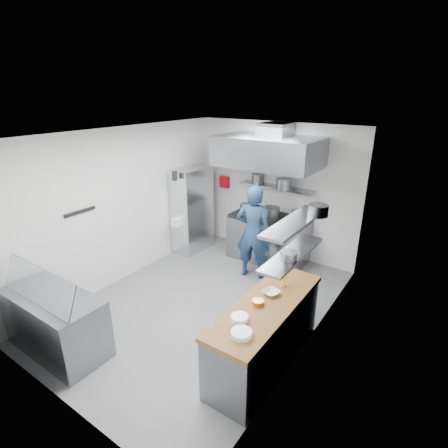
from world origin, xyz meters
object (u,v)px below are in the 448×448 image
Objects in this scene: chef at (253,232)px; wire_rack at (192,210)px; display_case at (56,323)px; gas_range at (268,239)px.

wire_rack is at bearing -25.42° from chef.
chef reaches higher than display_case.
wire_rack is at bearing 98.67° from display_case.
gas_range reaches higher than display_case.
wire_rack is at bearing -162.82° from gas_range.
wire_rack reaches higher than chef.
display_case is (0.55, -3.60, -0.50)m from wire_rack.
display_case is (-1.08, -4.10, -0.03)m from gas_range.
gas_range is 4.24m from display_case.
wire_rack is (-1.63, -0.50, 0.48)m from gas_range.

